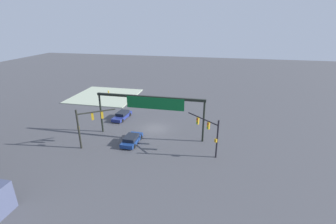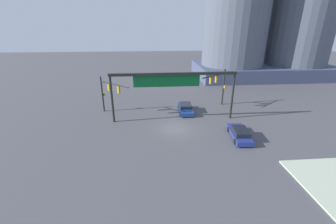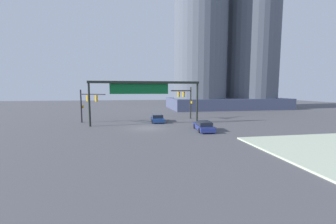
{
  "view_description": "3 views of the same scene",
  "coord_description": "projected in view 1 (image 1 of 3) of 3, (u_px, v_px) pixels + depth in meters",
  "views": [
    {
      "loc": [
        -9.36,
        34.05,
        16.71
      ],
      "look_at": [
        -2.14,
        -0.01,
        3.1
      ],
      "focal_mm": 25.24,
      "sensor_mm": 36.0,
      "label": 1
    },
    {
      "loc": [
        -2.98,
        -24.72,
        12.29
      ],
      "look_at": [
        -1.04,
        -1.04,
        2.71
      ],
      "focal_mm": 23.75,
      "sensor_mm": 36.0,
      "label": 2
    },
    {
      "loc": [
        -2.02,
        -28.07,
        5.17
      ],
      "look_at": [
        2.64,
        -1.36,
        2.31
      ],
      "focal_mm": 22.29,
      "sensor_mm": 36.0,
      "label": 3
    }
  ],
  "objects": [
    {
      "name": "fire_hydrant_on_curb",
      "position": [
        108.0,
        92.0,
        57.16
      ],
      "size": [
        0.33,
        0.22,
        0.71
      ],
      "color": "gold",
      "rests_on": "sidewalk_corner"
    },
    {
      "name": "ground_plane",
      "position": [
        155.0,
        129.0,
        38.91
      ],
      "size": [
        163.52,
        163.52,
        0.0
      ],
      "primitive_type": "plane",
      "color": "#4B4B4F"
    },
    {
      "name": "traffic_signal_opposite_side",
      "position": [
        209.0,
        130.0,
        30.57
      ],
      "size": [
        4.31,
        4.0,
        5.23
      ],
      "rotation": [
        0.0,
        0.0,
        -0.71
      ],
      "color": "black",
      "rests_on": "ground"
    },
    {
      "name": "traffic_signal_near_corner",
      "position": [
        87.0,
        122.0,
        32.1
      ],
      "size": [
        4.57,
        3.19,
        5.71
      ],
      "rotation": [
        0.0,
        0.0,
        -2.52
      ],
      "color": "black",
      "rests_on": "ground"
    },
    {
      "name": "sidewalk_corner",
      "position": [
        105.0,
        96.0,
        55.37
      ],
      "size": [
        14.21,
        13.62,
        0.15
      ],
      "primitive_type": "cube",
      "color": "#B2BFA2",
      "rests_on": "ground"
    },
    {
      "name": "sedan_car_waiting_far",
      "position": [
        122.0,
        115.0,
        42.76
      ],
      "size": [
        2.22,
        4.91,
        1.21
      ],
      "rotation": [
        0.0,
        0.0,
        1.48
      ],
      "color": "navy",
      "rests_on": "ground"
    },
    {
      "name": "sedan_car_approaching",
      "position": [
        132.0,
        139.0,
        34.15
      ],
      "size": [
        2.1,
        4.46,
        1.21
      ],
      "rotation": [
        0.0,
        0.0,
        -1.6
      ],
      "color": "navy",
      "rests_on": "ground"
    },
    {
      "name": "overhead_sign_gantry",
      "position": [
        151.0,
        104.0,
        34.32
      ],
      "size": [
        16.26,
        0.43,
        6.48
      ],
      "color": "black",
      "rests_on": "ground"
    }
  ]
}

